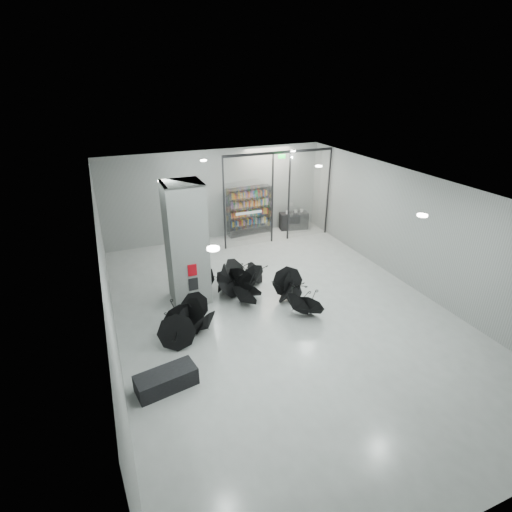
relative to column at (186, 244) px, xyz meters
name	(u,v)px	position (x,y,z in m)	size (l,w,h in m)	color
room	(285,229)	(2.50, -2.00, 0.84)	(14.00, 14.02, 4.01)	gray
column	(186,244)	(0.00, 0.00, 0.00)	(1.20, 1.20, 4.00)	slate
fire_cabinet	(192,270)	(0.00, -0.62, -0.65)	(0.28, 0.04, 0.38)	#A50A07
info_panel	(193,284)	(0.00, -0.62, -1.15)	(0.30, 0.03, 0.42)	black
exit_sign	(282,156)	(4.90, 3.30, 1.82)	(0.30, 0.06, 0.15)	#0CE533
glass_partition	(279,194)	(4.89, 3.50, 0.18)	(5.06, 0.08, 4.00)	silver
bench	(166,380)	(-1.53, -3.91, -1.77)	(1.45, 0.62, 0.47)	black
bookshelf	(249,211)	(3.99, 4.75, -0.87)	(2.05, 0.41, 2.25)	black
shop_counter	(294,221)	(6.25, 4.54, -1.59)	(1.35, 0.54, 0.81)	black
umbrella_cluster	(237,296)	(1.33, -0.94, -1.69)	(5.35, 4.65, 1.28)	black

